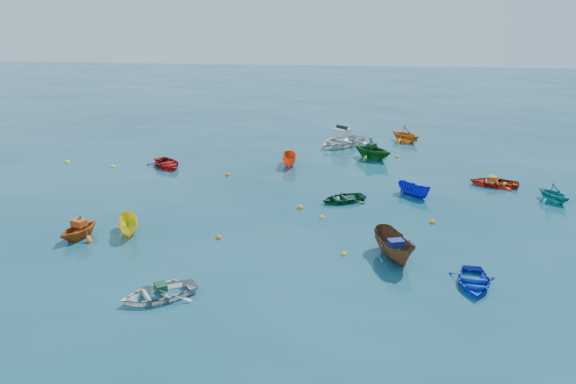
# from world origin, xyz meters

# --- Properties ---
(ground) EXTENTS (160.00, 160.00, 0.00)m
(ground) POSITION_xyz_m (0.00, 0.00, 0.00)
(ground) COLOR #093745
(ground) RESTS_ON ground
(dinghy_white_near) EXTENTS (3.77, 3.57, 0.64)m
(dinghy_white_near) POSITION_xyz_m (-3.85, -7.65, 0.00)
(dinghy_white_near) COLOR beige
(dinghy_white_near) RESTS_ON ground
(sampan_brown_mid) EXTENTS (2.32, 3.68, 1.34)m
(sampan_brown_mid) POSITION_xyz_m (5.88, -2.84, 0.00)
(sampan_brown_mid) COLOR brown
(sampan_brown_mid) RESTS_ON ground
(dinghy_blue_se) EXTENTS (2.29, 2.98, 0.58)m
(dinghy_blue_se) POSITION_xyz_m (9.08, -5.15, 0.00)
(dinghy_blue_se) COLOR #0F30C1
(dinghy_blue_se) RESTS_ON ground
(dinghy_orange_w) EXTENTS (2.79, 3.00, 1.28)m
(dinghy_orange_w) POSITION_xyz_m (-9.85, -2.24, 0.00)
(dinghy_orange_w) COLOR #C25412
(dinghy_orange_w) RESTS_ON ground
(sampan_yellow_mid) EXTENTS (1.88, 2.71, 0.98)m
(sampan_yellow_mid) POSITION_xyz_m (-7.59, -1.33, 0.00)
(sampan_yellow_mid) COLOR yellow
(sampan_yellow_mid) RESTS_ON ground
(dinghy_green_e) EXTENTS (3.38, 3.07, 0.57)m
(dinghy_green_e) POSITION_xyz_m (3.35, 4.83, 0.00)
(dinghy_green_e) COLOR #104824
(dinghy_green_e) RESTS_ON ground
(dinghy_cyan_se) EXTENTS (2.81, 2.93, 1.19)m
(dinghy_cyan_se) POSITION_xyz_m (15.94, 6.29, 0.00)
(dinghy_cyan_se) COLOR teal
(dinghy_cyan_se) RESTS_ON ground
(sampan_orange_n) EXTENTS (1.21, 2.72, 1.02)m
(sampan_orange_n) POSITION_xyz_m (-0.71, 12.21, 0.00)
(sampan_orange_n) COLOR #EB4816
(sampan_orange_n) RESTS_ON ground
(dinghy_green_n) EXTENTS (4.34, 4.25, 1.73)m
(dinghy_green_n) POSITION_xyz_m (5.36, 14.71, 0.00)
(dinghy_green_n) COLOR #14561A
(dinghy_green_n) RESTS_ON ground
(dinghy_red_ne) EXTENTS (3.43, 2.76, 0.63)m
(dinghy_red_ne) POSITION_xyz_m (13.11, 9.05, 0.00)
(dinghy_red_ne) COLOR #AF280E
(dinghy_red_ne) RESTS_ON ground
(sampan_blue_far) EXTENTS (2.34, 2.29, 0.92)m
(sampan_blue_far) POSITION_xyz_m (7.69, 6.34, 0.00)
(sampan_blue_far) COLOR #0E10B0
(sampan_blue_far) RESTS_ON ground
(dinghy_red_far) EXTENTS (3.84, 3.98, 0.67)m
(dinghy_red_far) POSITION_xyz_m (-9.55, 10.85, 0.00)
(dinghy_red_far) COLOR #A1110D
(dinghy_red_far) RESTS_ON ground
(dinghy_orange_far) EXTENTS (3.78, 3.77, 1.51)m
(dinghy_orange_far) POSITION_xyz_m (8.34, 20.65, 0.00)
(dinghy_orange_far) COLOR orange
(dinghy_orange_far) RESTS_ON ground
(motorboat_white) EXTENTS (5.65, 5.84, 1.59)m
(motorboat_white) POSITION_xyz_m (2.94, 18.65, 0.00)
(motorboat_white) COLOR silver
(motorboat_white) RESTS_ON ground
(tarp_green_a) EXTENTS (0.68, 0.71, 0.27)m
(tarp_green_a) POSITION_xyz_m (-3.77, -7.60, 0.46)
(tarp_green_a) COLOR #104222
(tarp_green_a) RESTS_ON dinghy_white_near
(tarp_blue_a) EXTENTS (0.82, 0.72, 0.34)m
(tarp_blue_a) POSITION_xyz_m (5.93, -2.98, 0.84)
(tarp_blue_a) COLOR navy
(tarp_blue_a) RESTS_ON sampan_brown_mid
(tarp_orange_a) EXTENTS (0.82, 0.72, 0.33)m
(tarp_orange_a) POSITION_xyz_m (-9.84, -2.19, 0.81)
(tarp_orange_a) COLOR #C44814
(tarp_orange_a) RESTS_ON dinghy_orange_w
(tarp_green_b) EXTENTS (0.81, 0.84, 0.33)m
(tarp_green_b) POSITION_xyz_m (5.28, 14.77, 1.03)
(tarp_green_b) COLOR #104319
(tarp_green_b) RESTS_ON dinghy_green_n
(tarp_orange_b) EXTENTS (0.58, 0.69, 0.30)m
(tarp_orange_b) POSITION_xyz_m (13.02, 9.07, 0.47)
(tarp_orange_b) COLOR #B86C12
(tarp_orange_b) RESTS_ON dinghy_red_ne
(buoy_or_a) EXTENTS (0.31, 0.31, 0.31)m
(buoy_or_a) POSITION_xyz_m (-2.81, -1.48, 0.00)
(buoy_or_a) COLOR orange
(buoy_or_a) RESTS_ON ground
(buoy_ye_a) EXTENTS (0.29, 0.29, 0.29)m
(buoy_ye_a) POSITION_xyz_m (3.55, -2.74, 0.00)
(buoy_ye_a) COLOR yellow
(buoy_ye_a) RESTS_ON ground
(buoy_or_b) EXTENTS (0.39, 0.39, 0.39)m
(buoy_or_b) POSITION_xyz_m (0.90, 3.30, 0.00)
(buoy_or_b) COLOR orange
(buoy_or_b) RESTS_ON ground
(buoy_ye_b) EXTENTS (0.36, 0.36, 0.36)m
(buoy_ye_b) POSITION_xyz_m (-17.34, 11.13, 0.00)
(buoy_ye_b) COLOR yellow
(buoy_ye_b) RESTS_ON ground
(buoy_or_c) EXTENTS (0.35, 0.35, 0.35)m
(buoy_or_c) POSITION_xyz_m (-4.65, 9.16, 0.00)
(buoy_or_c) COLOR #FF530D
(buoy_or_c) RESTS_ON ground
(buoy_ye_c) EXTENTS (0.30, 0.30, 0.30)m
(buoy_ye_c) POSITION_xyz_m (2.25, 1.95, 0.00)
(buoy_ye_c) COLOR yellow
(buoy_ye_c) RESTS_ON ground
(buoy_or_d) EXTENTS (0.34, 0.34, 0.34)m
(buoy_or_d) POSITION_xyz_m (8.25, 1.87, 0.00)
(buoy_or_d) COLOR orange
(buoy_or_d) RESTS_ON ground
(buoy_ye_d) EXTENTS (0.35, 0.35, 0.35)m
(buoy_ye_d) POSITION_xyz_m (-13.42, 10.28, 0.00)
(buoy_ye_d) COLOR yellow
(buoy_ye_d) RESTS_ON ground
(buoy_or_e) EXTENTS (0.31, 0.31, 0.31)m
(buoy_or_e) POSITION_xyz_m (7.30, 15.31, 0.00)
(buoy_or_e) COLOR orange
(buoy_or_e) RESTS_ON ground
(buoy_ye_e) EXTENTS (0.30, 0.30, 0.30)m
(buoy_ye_e) POSITION_xyz_m (13.87, 9.30, 0.00)
(buoy_ye_e) COLOR #FFF11A
(buoy_ye_e) RESTS_ON ground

